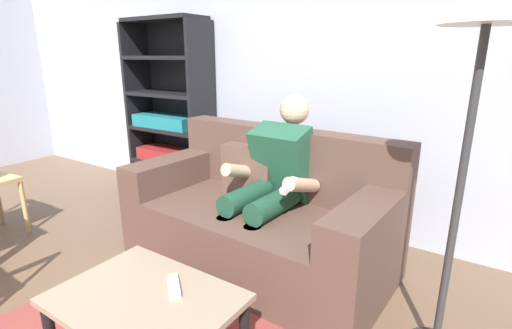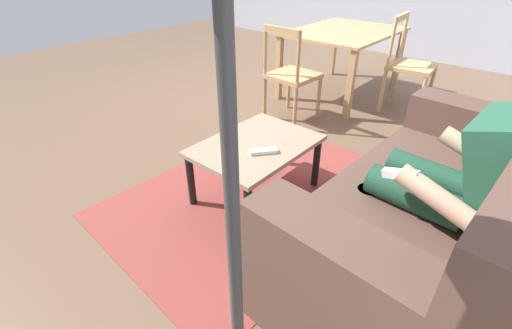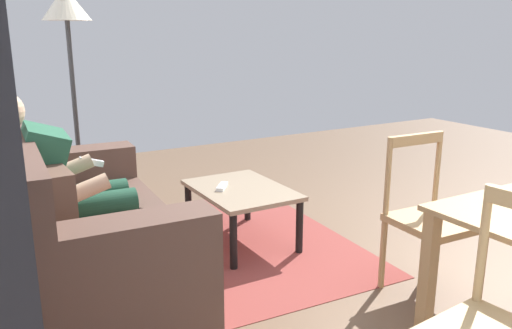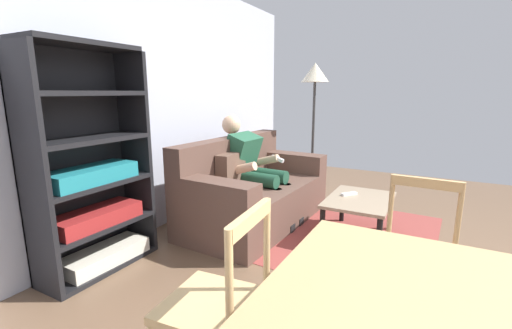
% 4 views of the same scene
% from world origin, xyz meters
% --- Properties ---
extents(ground_plane, '(8.45, 8.45, 0.00)m').
position_xyz_m(ground_plane, '(0.00, 0.00, 0.00)').
color(ground_plane, brown).
extents(couch, '(1.86, 1.00, 0.92)m').
position_xyz_m(couch, '(1.02, 2.32, 0.34)').
color(couch, brown).
rests_on(couch, ground_plane).
extents(person_lounging, '(0.61, 0.95, 1.16)m').
position_xyz_m(person_lounging, '(1.08, 2.36, 0.61)').
color(person_lounging, '#23563D').
rests_on(person_lounging, ground_plane).
extents(coffee_table, '(0.80, 0.58, 0.40)m').
position_xyz_m(coffee_table, '(1.14, 1.18, 0.35)').
color(coffee_table, gray).
rests_on(coffee_table, ground_plane).
extents(tv_remote, '(0.16, 0.15, 0.02)m').
position_xyz_m(tv_remote, '(1.20, 1.30, 0.42)').
color(tv_remote, white).
rests_on(tv_remote, coffee_table).
extents(dining_table, '(1.28, 0.97, 0.72)m').
position_xyz_m(dining_table, '(-1.02, 0.61, 0.62)').
color(dining_table, tan).
rests_on(dining_table, ground_plane).
extents(dining_chair_near_wall, '(0.46, 0.46, 0.94)m').
position_xyz_m(dining_chair_near_wall, '(-1.01, 1.36, 0.47)').
color(dining_chair_near_wall, tan).
rests_on(dining_chair_near_wall, ground_plane).
extents(dining_chair_facing_couch, '(0.44, 0.44, 0.91)m').
position_xyz_m(dining_chair_facing_couch, '(-0.04, 0.61, 0.45)').
color(dining_chair_facing_couch, tan).
rests_on(dining_chair_facing_couch, ground_plane).
extents(area_rug, '(2.07, 1.50, 0.01)m').
position_xyz_m(area_rug, '(1.14, 1.18, 0.00)').
color(area_rug, brown).
rests_on(area_rug, ground_plane).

